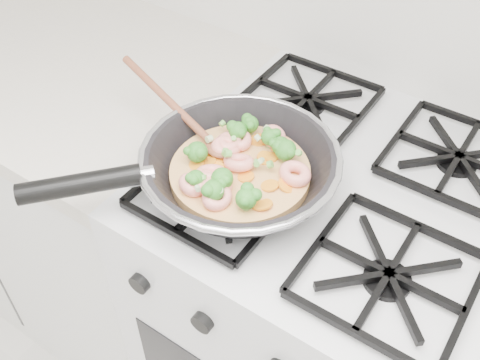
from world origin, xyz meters
The scene contains 3 objects.
stove centered at (0.00, 1.70, 0.46)m, with size 0.60×0.60×0.92m.
counter_left centered at (-0.80, 1.70, 0.45)m, with size 1.00×0.60×0.90m.
skillet centered at (-0.13, 1.58, 0.96)m, with size 0.46×0.43×0.10m.
Camera 1 is at (0.24, 1.04, 1.57)m, focal length 41.86 mm.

